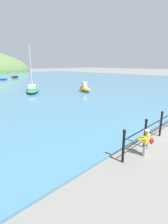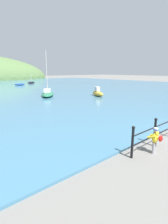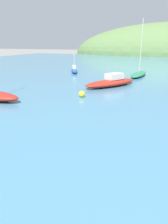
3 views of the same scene
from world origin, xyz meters
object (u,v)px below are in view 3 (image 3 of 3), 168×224
(boat_green_fishing, at_px, (139,74))
(mooring_buoy, at_px, (82,94))
(boat_far_right, at_px, (74,70))
(boat_mid_harbor, at_px, (111,82))

(boat_green_fishing, bearing_deg, mooring_buoy, -102.86)
(boat_far_right, height_order, mooring_buoy, boat_far_right)
(mooring_buoy, bearing_deg, boat_mid_harbor, 77.96)
(boat_green_fishing, relative_size, boat_far_right, 2.34)
(boat_far_right, relative_size, mooring_buoy, 5.90)
(boat_green_fishing, relative_size, mooring_buoy, 13.78)
(boat_green_fishing, bearing_deg, boat_far_right, -179.55)
(boat_mid_harbor, xyz_separation_m, boat_green_fishing, (1.45, 6.08, -0.09))
(boat_mid_harbor, bearing_deg, mooring_buoy, -102.04)
(boat_green_fishing, distance_m, boat_far_right, 7.05)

